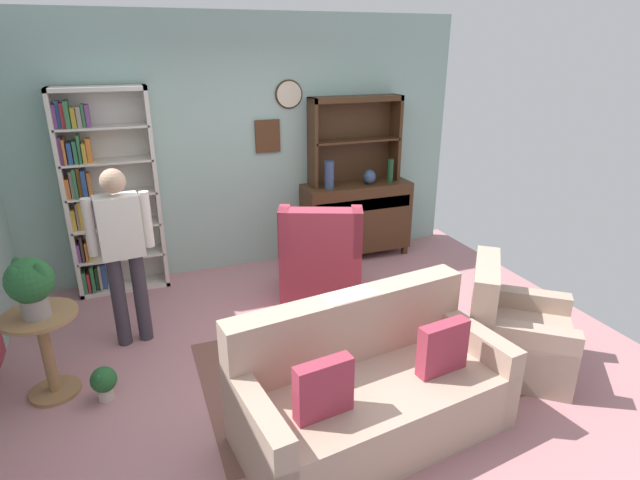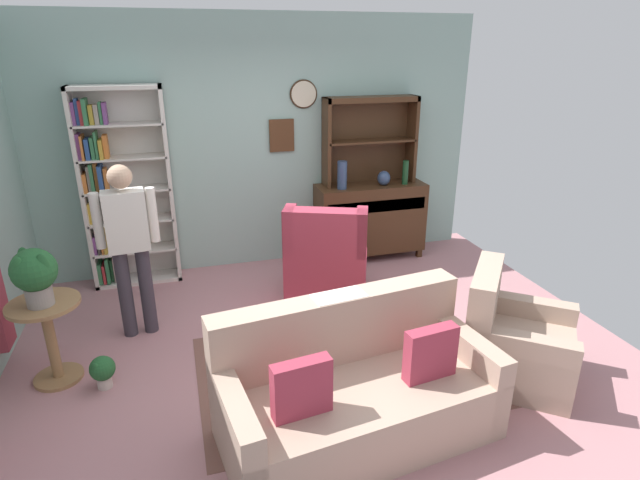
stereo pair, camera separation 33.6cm
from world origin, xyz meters
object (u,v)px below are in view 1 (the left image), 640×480
bookshelf (104,194)px  armchair_floral (513,335)px  sideboard_hutch (354,128)px  couch_floral (370,390)px  coffee_table (314,323)px  potted_plant_small (104,381)px  person_reading (122,246)px  book_stack (302,311)px  potted_plant_large (30,284)px  sideboard (356,216)px  wingback_chair (321,267)px  vase_round (370,177)px  bottle_wine (390,171)px  vase_tall (329,175)px  plant_stand (45,345)px

bookshelf → armchair_floral: 4.08m
sideboard_hutch → couch_floral: sideboard_hutch is taller
bookshelf → couch_floral: 3.40m
bookshelf → coffee_table: size_ratio=2.62×
potted_plant_small → person_reading: (0.24, 0.77, 0.75)m
armchair_floral → book_stack: armchair_floral is taller
couch_floral → potted_plant_large: bearing=150.8°
sideboard → wingback_chair: wingback_chair is taller
coffee_table → book_stack: size_ratio=3.68×
vase_round → potted_plant_large: bearing=-154.4°
vase_round → bottle_wine: (0.26, -0.02, 0.06)m
bottle_wine → potted_plant_small: bearing=-151.7°
vase_round → wingback_chair: size_ratio=0.16×
vase_tall → armchair_floral: vase_tall is taller
bookshelf → coffee_table: (1.51, -2.04, -0.70)m
vase_round → sideboard: bearing=152.8°
wingback_chair → potted_plant_small: (-2.05, -0.86, -0.23)m
armchair_floral → book_stack: 1.70m
armchair_floral → vase_tall: bearing=103.0°
plant_stand → book_stack: 1.91m
bookshelf → vase_tall: (2.39, -0.16, 0.02)m
sideboard → vase_tall: 0.69m
bookshelf → sideboard: bookshelf is taller
sideboard → book_stack: size_ratio=5.99×
bottle_wine → armchair_floral: (-0.20, -2.50, -0.77)m
bottle_wine → wingback_chair: (-1.24, -0.91, -0.68)m
couch_floral → person_reading: person_reading is taller
coffee_table → wingback_chair: bearing=65.9°
bookshelf → wingback_chair: bearing=-29.1°
sideboard → sideboard_hutch: bearing=90.0°
wingback_chair → plant_stand: 2.49m
coffee_table → sideboard_hutch: bearing=58.3°
sideboard_hutch → book_stack: 2.68m
armchair_floral → wingback_chair: bearing=123.0°
sideboard_hutch → potted_plant_large: sideboard_hutch is taller
plant_stand → sideboard: bearing=26.8°
potted_plant_small → book_stack: (1.53, -0.06, 0.31)m
sideboard_hutch → book_stack: sideboard_hutch is taller
sideboard_hutch → bookshelf: bearing=-179.5°
wingback_chair → book_stack: bearing=-119.3°
armchair_floral → plant_stand: bearing=164.6°
couch_floral → plant_stand: bearing=149.9°
vase_round → armchair_floral: 2.63m
bottle_wine → couch_floral: bearing=-120.1°
sideboard → coffee_table: sideboard is taller
vase_tall → book_stack: 2.17m
person_reading → bottle_wine: bearing=18.3°
vase_round → armchair_floral: vase_round is taller
sideboard_hutch → armchair_floral: size_ratio=1.02×
potted_plant_small → person_reading: 1.10m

